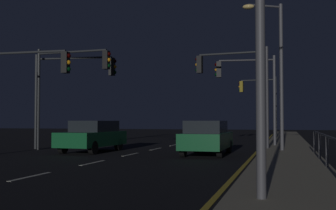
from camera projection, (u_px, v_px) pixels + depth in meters
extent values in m
plane|color=black|center=(134.00, 154.00, 20.12)|extent=(112.00, 112.00, 0.00)
cube|color=gray|center=(289.00, 156.00, 18.26)|extent=(2.55, 77.00, 0.14)
cube|color=silver|center=(31.00, 177.00, 11.94)|extent=(0.14, 2.00, 0.01)
cube|color=silver|center=(93.00, 163.00, 15.79)|extent=(0.14, 2.00, 0.01)
cube|color=silver|center=(131.00, 155.00, 19.64)|extent=(0.14, 2.00, 0.01)
cube|color=silver|center=(156.00, 149.00, 23.50)|extent=(0.14, 2.00, 0.01)
cube|color=silver|center=(174.00, 145.00, 27.35)|extent=(0.14, 2.00, 0.01)
cube|color=silver|center=(188.00, 142.00, 31.20)|extent=(0.14, 2.00, 0.01)
cube|color=silver|center=(199.00, 140.00, 35.06)|extent=(0.14, 2.00, 0.01)
cube|color=silver|center=(207.00, 138.00, 38.91)|extent=(0.14, 2.00, 0.01)
cube|color=silver|center=(214.00, 136.00, 42.76)|extent=(0.14, 2.00, 0.01)
cube|color=silver|center=(220.00, 135.00, 46.62)|extent=(0.14, 2.00, 0.01)
cube|color=gold|center=(259.00, 149.00, 23.48)|extent=(0.14, 53.00, 0.01)
cube|color=#14592D|center=(207.00, 140.00, 19.47)|extent=(1.83, 4.41, 0.70)
cube|color=#1E2328|center=(206.00, 127.00, 19.26)|extent=(1.61, 2.47, 0.55)
cylinder|color=black|center=(196.00, 146.00, 21.03)|extent=(0.22, 0.64, 0.64)
cylinder|color=black|center=(229.00, 146.00, 20.60)|extent=(0.22, 0.64, 0.64)
cylinder|color=black|center=(183.00, 150.00, 18.32)|extent=(0.22, 0.64, 0.64)
cylinder|color=black|center=(220.00, 150.00, 17.89)|extent=(0.22, 0.64, 0.64)
cube|color=#14592D|center=(92.00, 139.00, 21.28)|extent=(2.03, 4.48, 0.70)
cube|color=#1E2328|center=(95.00, 126.00, 21.54)|extent=(1.72, 2.54, 0.55)
cylinder|color=black|center=(93.00, 148.00, 19.68)|extent=(0.25, 0.65, 0.64)
cylinder|color=black|center=(63.00, 147.00, 20.18)|extent=(0.25, 0.65, 0.64)
cylinder|color=black|center=(119.00, 144.00, 22.36)|extent=(0.25, 0.65, 0.64)
cylinder|color=black|center=(91.00, 144.00, 22.85)|extent=(0.25, 0.65, 0.64)
cylinder|color=#2D3033|center=(276.00, 107.00, 35.99)|extent=(0.16, 0.16, 5.18)
cylinder|color=#2D3033|center=(258.00, 80.00, 36.62)|extent=(2.91, 0.44, 0.11)
cube|color=olive|center=(242.00, 87.00, 37.15)|extent=(0.32, 0.37, 0.95)
sphere|color=black|center=(240.00, 83.00, 37.22)|extent=(0.20, 0.20, 0.20)
sphere|color=orange|center=(240.00, 87.00, 37.21)|extent=(0.20, 0.20, 0.20)
sphere|color=black|center=(240.00, 90.00, 37.20)|extent=(0.20, 0.20, 0.20)
cylinder|color=#2D3033|center=(36.00, 102.00, 23.66)|extent=(0.16, 0.16, 5.26)
cylinder|color=#2D3033|center=(74.00, 58.00, 23.37)|extent=(4.37, 0.54, 0.11)
cube|color=black|center=(112.00, 67.00, 22.98)|extent=(0.31, 0.37, 0.95)
sphere|color=black|center=(115.00, 61.00, 22.97)|extent=(0.20, 0.20, 0.20)
sphere|color=orange|center=(115.00, 67.00, 22.96)|extent=(0.20, 0.20, 0.20)
sphere|color=black|center=(115.00, 72.00, 22.94)|extent=(0.20, 0.20, 0.20)
cylinder|color=#38383D|center=(267.00, 97.00, 22.10)|extent=(0.16, 0.16, 5.31)
cylinder|color=#2D3033|center=(232.00, 53.00, 22.84)|extent=(3.64, 0.46, 0.11)
cube|color=black|center=(200.00, 65.00, 23.48)|extent=(0.31, 0.37, 0.95)
sphere|color=black|center=(197.00, 59.00, 23.54)|extent=(0.20, 0.20, 0.20)
sphere|color=orange|center=(197.00, 65.00, 23.53)|extent=(0.20, 0.20, 0.20)
sphere|color=black|center=(197.00, 70.00, 23.52)|extent=(0.20, 0.20, 0.20)
cylinder|color=#2D3033|center=(38.00, 99.00, 23.11)|extent=(0.16, 0.16, 5.47)
cylinder|color=#2D3033|center=(72.00, 52.00, 22.55)|extent=(4.09, 0.35, 0.11)
cube|color=black|center=(106.00, 60.00, 21.87)|extent=(0.30, 0.36, 0.95)
sphere|color=black|center=(109.00, 54.00, 21.83)|extent=(0.20, 0.20, 0.20)
sphere|color=orange|center=(109.00, 60.00, 21.82)|extent=(0.20, 0.20, 0.20)
sphere|color=black|center=(109.00, 66.00, 21.81)|extent=(0.20, 0.20, 0.20)
cylinder|color=#4C4C51|center=(274.00, 100.00, 24.90)|extent=(0.16, 0.16, 5.27)
cylinder|color=#38383D|center=(246.00, 60.00, 25.23)|extent=(3.22, 0.48, 0.11)
cube|color=black|center=(219.00, 70.00, 25.46)|extent=(0.32, 0.37, 0.95)
sphere|color=black|center=(216.00, 65.00, 25.50)|extent=(0.20, 0.20, 0.20)
sphere|color=orange|center=(216.00, 70.00, 25.49)|extent=(0.20, 0.20, 0.20)
sphere|color=black|center=(216.00, 75.00, 25.48)|extent=(0.20, 0.20, 0.20)
cylinder|color=#2D3033|center=(29.00, 52.00, 19.37)|extent=(3.64, 0.23, 0.11)
cube|color=black|center=(65.00, 62.00, 18.93)|extent=(0.29, 0.35, 0.95)
sphere|color=black|center=(69.00, 56.00, 18.90)|extent=(0.20, 0.20, 0.20)
sphere|color=orange|center=(69.00, 62.00, 18.89)|extent=(0.20, 0.20, 0.20)
sphere|color=black|center=(69.00, 69.00, 18.88)|extent=(0.20, 0.20, 0.20)
cylinder|color=#4C4C51|center=(281.00, 77.00, 20.73)|extent=(0.18, 0.18, 7.16)
cylinder|color=#4C4C51|center=(265.00, 6.00, 20.65)|extent=(1.54, 0.94, 0.10)
ellipsoid|color=#F9D172|center=(248.00, 7.00, 20.44)|extent=(0.56, 0.36, 0.24)
cylinder|color=#59595E|center=(327.00, 151.00, 13.25)|extent=(0.09, 0.09, 0.95)
cylinder|color=#59595E|center=(320.00, 146.00, 16.06)|extent=(0.09, 0.09, 0.95)
cylinder|color=#59595E|center=(315.00, 142.00, 18.87)|extent=(0.09, 0.09, 0.95)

